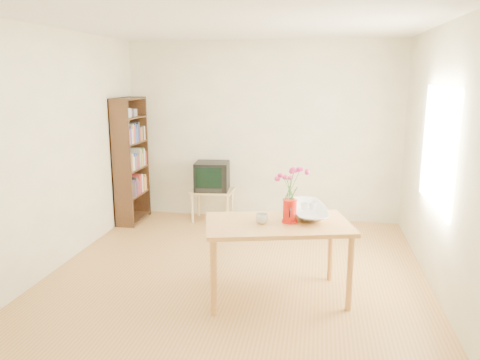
% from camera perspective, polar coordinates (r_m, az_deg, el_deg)
% --- Properties ---
extents(room, '(4.50, 4.50, 4.50)m').
position_cam_1_polar(room, '(4.67, -0.26, 2.82)').
color(room, '#A7753B').
rests_on(room, ground).
extents(table, '(1.49, 1.07, 0.75)m').
position_cam_1_polar(table, '(4.44, 4.61, -6.23)').
color(table, '#BD8040').
rests_on(table, ground).
extents(tv_stand, '(0.60, 0.45, 0.46)m').
position_cam_1_polar(tv_stand, '(6.89, -3.40, -1.81)').
color(tv_stand, tan).
rests_on(tv_stand, ground).
extents(bookshelf, '(0.28, 0.70, 1.80)m').
position_cam_1_polar(bookshelf, '(6.94, -13.13, 1.82)').
color(bookshelf, black).
rests_on(bookshelf, ground).
extents(pitcher, '(0.15, 0.22, 0.23)m').
position_cam_1_polar(pitcher, '(4.40, 6.09, -3.87)').
color(pitcher, red).
rests_on(pitcher, table).
extents(flowers, '(0.26, 0.26, 0.36)m').
position_cam_1_polar(flowers, '(4.33, 6.18, -0.17)').
color(flowers, '#E9378C').
rests_on(flowers, pitcher).
extents(mug, '(0.15, 0.15, 0.09)m').
position_cam_1_polar(mug, '(4.36, 2.68, -4.73)').
color(mug, white).
rests_on(mug, table).
extents(bowl, '(0.61, 0.61, 0.49)m').
position_cam_1_polar(bowl, '(4.62, 8.39, -1.28)').
color(bowl, white).
rests_on(bowl, table).
extents(teacup_a, '(0.09, 0.09, 0.06)m').
position_cam_1_polar(teacup_a, '(4.64, 7.88, -1.86)').
color(teacup_a, white).
rests_on(teacup_a, bowl).
extents(teacup_b, '(0.09, 0.09, 0.07)m').
position_cam_1_polar(teacup_b, '(4.65, 8.93, -1.81)').
color(teacup_b, white).
rests_on(teacup_b, bowl).
extents(television, '(0.51, 0.48, 0.41)m').
position_cam_1_polar(television, '(6.84, -3.40, 0.53)').
color(television, black).
rests_on(television, tv_stand).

